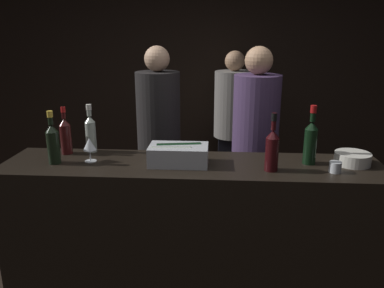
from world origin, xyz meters
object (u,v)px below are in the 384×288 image
red_wine_bottle_tall (66,135)px  person_in_hoodie (255,147)px  red_wine_bottle_black_foil (272,148)px  wine_glass (89,145)px  ice_bin_with_bottles (178,154)px  white_wine_bottle (91,132)px  red_wine_bottle_burgundy (311,140)px  candle_votive (335,167)px  person_blond_tee (233,122)px  person_grey_polo (159,138)px  champagne_bottle (53,142)px  bowl_white (353,158)px

red_wine_bottle_tall → person_in_hoodie: bearing=21.8°
red_wine_bottle_black_foil → wine_glass: bearing=175.5°
ice_bin_with_bottles → white_wine_bottle: 0.65m
red_wine_bottle_burgundy → person_in_hoodie: person_in_hoodie is taller
candle_votive → person_blond_tee: size_ratio=0.04×
white_wine_bottle → person_in_hoodie: bearing=22.1°
candle_votive → person_blond_tee: 1.98m
red_wine_bottle_tall → ice_bin_with_bottles: bearing=-11.6°
person_blond_tee → ice_bin_with_bottles: bearing=-107.5°
person_blond_tee → person_in_hoodie: bearing=-88.4°
wine_glass → person_grey_polo: bearing=72.1°
wine_glass → person_blond_tee: person_blond_tee is taller
red_wine_bottle_burgundy → champagne_bottle: red_wine_bottle_burgundy is taller
red_wine_bottle_tall → red_wine_bottle_black_foil: bearing=-10.0°
wine_glass → red_wine_bottle_black_foil: bearing=-4.5°
person_in_hoodie → person_blond_tee: size_ratio=1.05×
candle_votive → white_wine_bottle: (-1.54, 0.30, 0.11)m
person_blond_tee → person_grey_polo: bearing=-131.7°
bowl_white → white_wine_bottle: 1.70m
person_in_hoodie → person_grey_polo: size_ratio=1.00×
ice_bin_with_bottles → person_in_hoodie: (0.54, 0.68, -0.16)m
white_wine_bottle → champagne_bottle: size_ratio=0.99×
champagne_bottle → red_wine_bottle_tall: bearing=89.5°
red_wine_bottle_tall → person_blond_tee: size_ratio=0.19×
bowl_white → person_in_hoodie: (-0.54, 0.61, -0.13)m
white_wine_bottle → red_wine_bottle_tall: white_wine_bottle is taller
red_wine_bottle_black_foil → champagne_bottle: red_wine_bottle_black_foil is taller
red_wine_bottle_burgundy → person_grey_polo: bearing=141.2°
red_wine_bottle_tall → person_blond_tee: person_blond_tee is taller
ice_bin_with_bottles → candle_votive: size_ratio=5.11×
champagne_bottle → person_in_hoodie: bearing=28.7°
bowl_white → red_wine_bottle_burgundy: (-0.27, -0.01, 0.11)m
wine_glass → person_grey_polo: 0.98m
bowl_white → champagne_bottle: champagne_bottle is taller
wine_glass → person_grey_polo: size_ratio=0.09×
bowl_white → red_wine_bottle_burgundy: size_ratio=0.59×
bowl_white → red_wine_bottle_tall: bearing=177.2°
candle_votive → red_wine_bottle_black_foil: bearing=178.8°
bowl_white → red_wine_bottle_burgundy: red_wine_bottle_burgundy is taller
person_grey_polo → ice_bin_with_bottles: bearing=102.3°
red_wine_bottle_black_foil → red_wine_bottle_burgundy: (0.25, 0.14, 0.01)m
red_wine_bottle_black_foil → person_in_hoodie: size_ratio=0.20×
red_wine_bottle_black_foil → red_wine_bottle_tall: bearing=170.0°
red_wine_bottle_tall → person_blond_tee: 2.06m
candle_votive → champagne_bottle: size_ratio=0.21×
red_wine_bottle_black_foil → red_wine_bottle_burgundy: 0.29m
wine_glass → champagne_bottle: size_ratio=0.46×
bowl_white → white_wine_bottle: (-1.69, 0.14, 0.10)m
wine_glass → person_in_hoodie: (1.10, 0.67, -0.20)m
bowl_white → wine_glass: bearing=-178.0°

